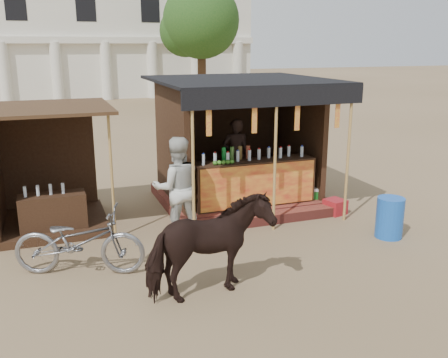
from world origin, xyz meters
name	(u,v)px	position (x,y,z in m)	size (l,w,h in m)	color
ground	(258,270)	(0.00, 0.00, 0.00)	(120.00, 120.00, 0.00)	#846B4C
main_stall	(239,159)	(1.00, 3.36, 1.02)	(3.60, 3.61, 2.78)	maroon
secondary_stall	(41,185)	(-3.17, 3.24, 0.85)	(2.40, 2.40, 2.38)	#352113
cow	(209,248)	(-1.00, -0.55, 0.75)	(0.81, 1.77, 1.49)	black
motorbike	(79,241)	(-2.66, 0.85, 0.53)	(0.71, 2.03, 1.07)	gray
bystander	(177,188)	(-0.82, 1.86, 0.95)	(0.92, 0.72, 1.89)	beige
blue_barrel	(390,218)	(2.86, 0.47, 0.38)	(0.50, 0.50, 0.76)	blue
red_crate	(335,207)	(2.64, 1.96, 0.16)	(0.38, 0.39, 0.31)	maroon
cooler	(302,197)	(2.20, 2.60, 0.23)	(0.72, 0.56, 0.46)	#16651C
background_building	(52,36)	(-2.00, 29.94, 3.98)	(26.00, 7.45, 8.18)	silver
tree	(197,23)	(5.81, 22.14, 4.63)	(4.50, 4.40, 7.00)	#382314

